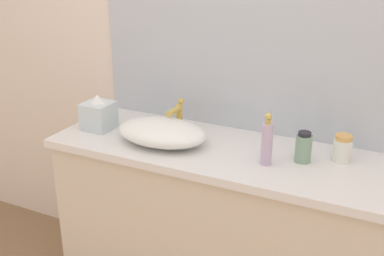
{
  "coord_description": "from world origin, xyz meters",
  "views": [
    {
      "loc": [
        0.63,
        -1.27,
        1.67
      ],
      "look_at": [
        -0.19,
        0.41,
        0.93
      ],
      "focal_mm": 43.54,
      "sensor_mm": 36.0,
      "label": 1
    }
  ],
  "objects_px": {
    "soap_dispenser": "(267,142)",
    "tissue_box": "(98,114)",
    "sink_basin": "(162,132)",
    "perfume_bottle": "(342,148)",
    "lotion_bottle": "(303,147)"
  },
  "relations": [
    {
      "from": "soap_dispenser",
      "to": "tissue_box",
      "type": "distance_m",
      "value": 0.83
    },
    {
      "from": "sink_basin",
      "to": "perfume_bottle",
      "type": "height_order",
      "value": "perfume_bottle"
    },
    {
      "from": "sink_basin",
      "to": "lotion_bottle",
      "type": "distance_m",
      "value": 0.61
    },
    {
      "from": "lotion_bottle",
      "to": "tissue_box",
      "type": "bearing_deg",
      "value": -176.31
    },
    {
      "from": "sink_basin",
      "to": "soap_dispenser",
      "type": "xyz_separation_m",
      "value": [
        0.48,
        -0.01,
        0.04
      ]
    },
    {
      "from": "sink_basin",
      "to": "soap_dispenser",
      "type": "height_order",
      "value": "soap_dispenser"
    },
    {
      "from": "lotion_bottle",
      "to": "perfume_bottle",
      "type": "bearing_deg",
      "value": 27.69
    },
    {
      "from": "soap_dispenser",
      "to": "tissue_box",
      "type": "height_order",
      "value": "soap_dispenser"
    },
    {
      "from": "perfume_bottle",
      "to": "tissue_box",
      "type": "xyz_separation_m",
      "value": [
        -1.1,
        -0.14,
        0.02
      ]
    },
    {
      "from": "lotion_bottle",
      "to": "perfume_bottle",
      "type": "relative_size",
      "value": 1.14
    },
    {
      "from": "sink_basin",
      "to": "lotion_bottle",
      "type": "xyz_separation_m",
      "value": [
        0.6,
        0.08,
        0.01
      ]
    },
    {
      "from": "soap_dispenser",
      "to": "sink_basin",
      "type": "bearing_deg",
      "value": 179.17
    },
    {
      "from": "lotion_bottle",
      "to": "tissue_box",
      "type": "relative_size",
      "value": 0.75
    },
    {
      "from": "soap_dispenser",
      "to": "lotion_bottle",
      "type": "bearing_deg",
      "value": 35.33
    },
    {
      "from": "lotion_bottle",
      "to": "tissue_box",
      "type": "height_order",
      "value": "tissue_box"
    }
  ]
}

